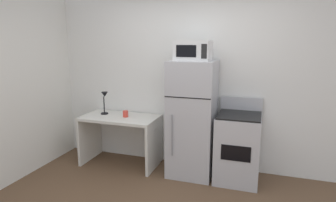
{
  "coord_description": "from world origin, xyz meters",
  "views": [
    {
      "loc": [
        0.93,
        -2.44,
        1.87
      ],
      "look_at": [
        -0.23,
        1.1,
        1.09
      ],
      "focal_mm": 30.96,
      "sensor_mm": 36.0,
      "label": 1
    }
  ],
  "objects_px": {
    "desk": "(121,131)",
    "desk_lamp": "(105,99)",
    "coffee_mug": "(125,114)",
    "refrigerator": "(192,119)",
    "oven_range": "(238,147)",
    "microwave": "(193,51)"
  },
  "relations": [
    {
      "from": "desk",
      "to": "refrigerator",
      "type": "xyz_separation_m",
      "value": [
        1.11,
        0.01,
        0.28
      ]
    },
    {
      "from": "microwave",
      "to": "desk",
      "type": "bearing_deg",
      "value": 179.59
    },
    {
      "from": "desk",
      "to": "coffee_mug",
      "type": "height_order",
      "value": "coffee_mug"
    },
    {
      "from": "microwave",
      "to": "oven_range",
      "type": "xyz_separation_m",
      "value": [
        0.63,
        0.02,
        -1.27
      ]
    },
    {
      "from": "desk",
      "to": "desk_lamp",
      "type": "bearing_deg",
      "value": 171.54
    },
    {
      "from": "desk",
      "to": "microwave",
      "type": "relative_size",
      "value": 2.47
    },
    {
      "from": "desk_lamp",
      "to": "microwave",
      "type": "height_order",
      "value": "microwave"
    },
    {
      "from": "coffee_mug",
      "to": "refrigerator",
      "type": "bearing_deg",
      "value": 0.71
    },
    {
      "from": "refrigerator",
      "to": "oven_range",
      "type": "xyz_separation_m",
      "value": [
        0.63,
        -0.0,
        -0.34
      ]
    },
    {
      "from": "coffee_mug",
      "to": "refrigerator",
      "type": "xyz_separation_m",
      "value": [
        1.02,
        0.01,
        0.01
      ]
    },
    {
      "from": "refrigerator",
      "to": "coffee_mug",
      "type": "bearing_deg",
      "value": -179.29
    },
    {
      "from": "desk",
      "to": "oven_range",
      "type": "xyz_separation_m",
      "value": [
        1.74,
        0.01,
        -0.06
      ]
    },
    {
      "from": "coffee_mug",
      "to": "refrigerator",
      "type": "height_order",
      "value": "refrigerator"
    },
    {
      "from": "desk_lamp",
      "to": "refrigerator",
      "type": "xyz_separation_m",
      "value": [
        1.38,
        -0.03,
        -0.19
      ]
    },
    {
      "from": "oven_range",
      "to": "desk",
      "type": "bearing_deg",
      "value": -179.6
    },
    {
      "from": "coffee_mug",
      "to": "oven_range",
      "type": "bearing_deg",
      "value": 0.4
    },
    {
      "from": "microwave",
      "to": "oven_range",
      "type": "bearing_deg",
      "value": 1.81
    },
    {
      "from": "desk",
      "to": "refrigerator",
      "type": "bearing_deg",
      "value": 0.69
    },
    {
      "from": "coffee_mug",
      "to": "refrigerator",
      "type": "distance_m",
      "value": 1.02
    },
    {
      "from": "refrigerator",
      "to": "microwave",
      "type": "distance_m",
      "value": 0.93
    },
    {
      "from": "oven_range",
      "to": "microwave",
      "type": "bearing_deg",
      "value": -178.19
    },
    {
      "from": "coffee_mug",
      "to": "microwave",
      "type": "bearing_deg",
      "value": -0.48
    }
  ]
}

